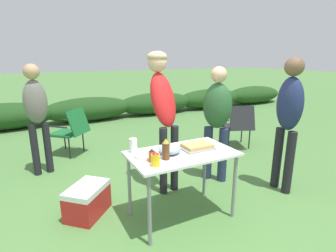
% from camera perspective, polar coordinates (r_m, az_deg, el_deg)
% --- Properties ---
extents(ground_plane, '(60.00, 60.00, 0.00)m').
position_cam_1_polar(ground_plane, '(3.05, 2.87, -18.88)').
color(ground_plane, '#4C7A3D').
extents(shrub_hedge, '(14.40, 0.90, 0.63)m').
position_cam_1_polar(shrub_hedge, '(7.41, -16.87, 3.53)').
color(shrub_hedge, '#1E4219').
rests_on(shrub_hedge, ground).
extents(folding_table, '(1.10, 0.64, 0.74)m').
position_cam_1_polar(folding_table, '(2.74, 3.05, -7.27)').
color(folding_table, white).
rests_on(folding_table, ground).
extents(food_tray, '(0.34, 0.24, 0.06)m').
position_cam_1_polar(food_tray, '(2.82, 6.36, -4.45)').
color(food_tray, '#9E9EA3').
rests_on(food_tray, folding_table).
extents(plate_stack, '(0.25, 0.25, 0.03)m').
position_cam_1_polar(plate_stack, '(2.61, -4.77, -6.30)').
color(plate_stack, white).
rests_on(plate_stack, folding_table).
extents(mixing_bowl, '(0.23, 0.23, 0.10)m').
position_cam_1_polar(mixing_bowl, '(2.67, 0.34, -5.01)').
color(mixing_bowl, '#99B2CC').
rests_on(mixing_bowl, folding_table).
extents(paper_cup_stack, '(0.08, 0.08, 0.15)m').
position_cam_1_polar(paper_cup_stack, '(2.70, -7.57, -4.25)').
color(paper_cup_stack, white).
rests_on(paper_cup_stack, folding_table).
extents(beer_bottle, '(0.07, 0.07, 0.21)m').
position_cam_1_polar(beer_bottle, '(2.50, -0.47, -5.13)').
color(beer_bottle, brown).
rests_on(beer_bottle, folding_table).
extents(mustard_bottle, '(0.08, 0.08, 0.14)m').
position_cam_1_polar(mustard_bottle, '(2.37, -2.73, -7.16)').
color(mustard_bottle, yellow).
rests_on(mustard_bottle, folding_table).
extents(hot_sauce_bottle, '(0.06, 0.06, 0.13)m').
position_cam_1_polar(hot_sauce_bottle, '(2.46, -3.55, -6.44)').
color(hot_sauce_bottle, '#CC4214').
rests_on(hot_sauce_bottle, folding_table).
extents(standing_person_in_gray_fleece, '(0.36, 0.50, 1.76)m').
position_cam_1_polar(standing_person_in_gray_fleece, '(3.25, -1.16, 5.38)').
color(standing_person_in_gray_fleece, black).
rests_on(standing_person_in_gray_fleece, ground).
extents(standing_person_in_red_jacket, '(0.35, 0.27, 1.60)m').
position_cam_1_polar(standing_person_in_red_jacket, '(4.14, -26.76, 3.36)').
color(standing_person_in_red_jacket, black).
rests_on(standing_person_in_red_jacket, ground).
extents(standing_person_in_dark_puffer, '(0.27, 0.36, 1.69)m').
position_cam_1_polar(standing_person_in_dark_puffer, '(3.53, 24.81, 2.67)').
color(standing_person_in_dark_puffer, black).
rests_on(standing_person_in_dark_puffer, ground).
extents(standing_person_in_olive_jacket, '(0.46, 0.48, 1.57)m').
position_cam_1_polar(standing_person_in_olive_jacket, '(3.58, 10.61, 2.40)').
color(standing_person_in_olive_jacket, '#232D4C').
rests_on(standing_person_in_olive_jacket, ground).
extents(camp_chair_green_behind_table, '(0.74, 0.74, 0.83)m').
position_cam_1_polar(camp_chair_green_behind_table, '(4.88, -20.41, -0.63)').
color(camp_chair_green_behind_table, '#19602D').
rests_on(camp_chair_green_behind_table, ground).
extents(camp_chair_near_hedge, '(0.65, 0.72, 0.83)m').
position_cam_1_polar(camp_chair_near_hedge, '(5.10, 15.06, 0.45)').
color(camp_chair_near_hedge, '#232328').
rests_on(camp_chair_near_hedge, ground).
extents(cooler_box, '(0.56, 0.57, 0.34)m').
position_cam_1_polar(cooler_box, '(3.11, -17.13, -15.22)').
color(cooler_box, '#B21E1E').
rests_on(cooler_box, ground).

